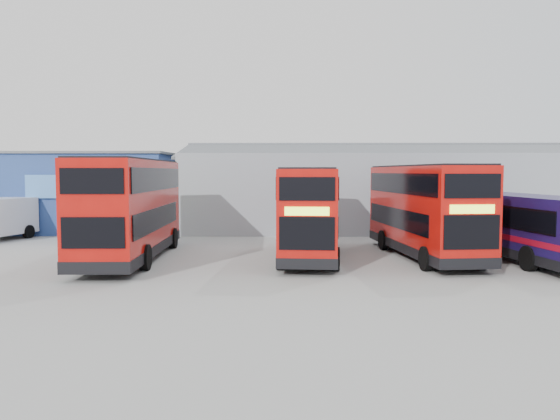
# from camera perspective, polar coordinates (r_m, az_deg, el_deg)

# --- Properties ---
(ground_plane) EXTENTS (120.00, 120.00, 0.00)m
(ground_plane) POSITION_cam_1_polar(r_m,az_deg,el_deg) (18.88, 1.75, -7.84)
(ground_plane) COLOR gray
(ground_plane) RESTS_ON ground
(office_block) EXTENTS (12.30, 8.32, 5.12)m
(office_block) POSITION_cam_1_polar(r_m,az_deg,el_deg) (38.97, -19.78, 1.86)
(office_block) COLOR navy
(office_block) RESTS_ON ground
(maintenance_shed) EXTENTS (30.50, 12.00, 5.89)m
(maintenance_shed) POSITION_cam_1_polar(r_m,az_deg,el_deg) (39.39, 12.98, 2.05)
(maintenance_shed) COLOR #90949D
(maintenance_shed) RESTS_ON ground
(double_decker_left) EXTENTS (2.94, 10.55, 4.42)m
(double_decker_left) POSITION_cam_1_polar(r_m,az_deg,el_deg) (24.79, -15.30, -0.01)
(double_decker_left) COLOR #B50F0A
(double_decker_left) RESTS_ON ground
(double_decker_centre) EXTENTS (2.99, 9.70, 4.05)m
(double_decker_centre) POSITION_cam_1_polar(r_m,az_deg,el_deg) (24.64, 3.23, -0.33)
(double_decker_centre) COLOR #B50F0A
(double_decker_centre) RESTS_ON ground
(double_decker_right) EXTENTS (3.43, 10.07, 4.18)m
(double_decker_right) POSITION_cam_1_polar(r_m,az_deg,el_deg) (25.53, 14.78, -0.16)
(double_decker_right) COLOR #B50F0A
(double_decker_right) RESTS_ON ground
(single_decker_blue) EXTENTS (3.83, 10.80, 2.87)m
(single_decker_blue) POSITION_cam_1_polar(r_m,az_deg,el_deg) (26.47, 23.39, -1.63)
(single_decker_blue) COLOR #120E3E
(single_decker_blue) RESTS_ON ground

